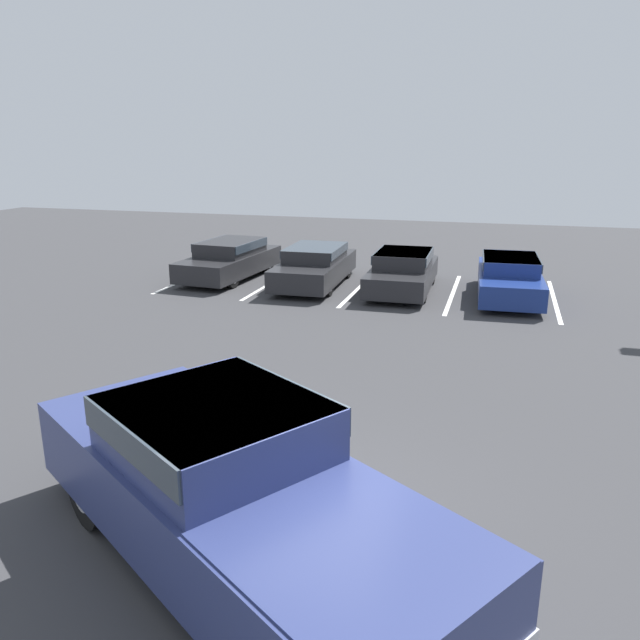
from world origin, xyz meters
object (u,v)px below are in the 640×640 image
parked_sedan_a (230,258)px  parked_sedan_d (509,276)px  parked_sedan_b (315,264)px  parked_sedan_c (403,270)px  pickup_truck (234,490)px  wheel_stop_curb (330,263)px

parked_sedan_a → parked_sedan_d: parked_sedan_a is taller
parked_sedan_b → parked_sedan_c: size_ratio=1.07×
parked_sedan_b → parked_sedan_d: size_ratio=1.01×
pickup_truck → parked_sedan_c: (-0.34, 13.26, -0.26)m
parked_sedan_a → parked_sedan_b: size_ratio=1.00×
parked_sedan_a → pickup_truck: bearing=28.6°
pickup_truck → parked_sedan_a: pickup_truck is taller
parked_sedan_d → wheel_stop_curb: size_ratio=2.76×
pickup_truck → parked_sedan_b: bearing=136.3°
parked_sedan_b → parked_sedan_d: (5.91, -0.07, -0.01)m
parked_sedan_b → parked_sedan_a: bearing=-95.7°
parked_sedan_a → parked_sedan_d: (8.92, -0.28, -0.02)m
pickup_truck → wheel_stop_curb: pickup_truck is taller
parked_sedan_b → wheel_stop_curb: (-0.44, 3.38, -0.59)m
parked_sedan_c → parked_sedan_d: parked_sedan_c is taller
parked_sedan_b → wheel_stop_curb: size_ratio=2.79×
wheel_stop_curb → parked_sedan_a: bearing=-129.1°
pickup_truck → wheel_stop_curb: size_ratio=3.68×
wheel_stop_curb → parked_sedan_d: bearing=-28.5°
parked_sedan_a → parked_sedan_c: bearing=91.4°
wheel_stop_curb → pickup_truck: bearing=-77.9°
parked_sedan_c → wheel_stop_curb: 4.77m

